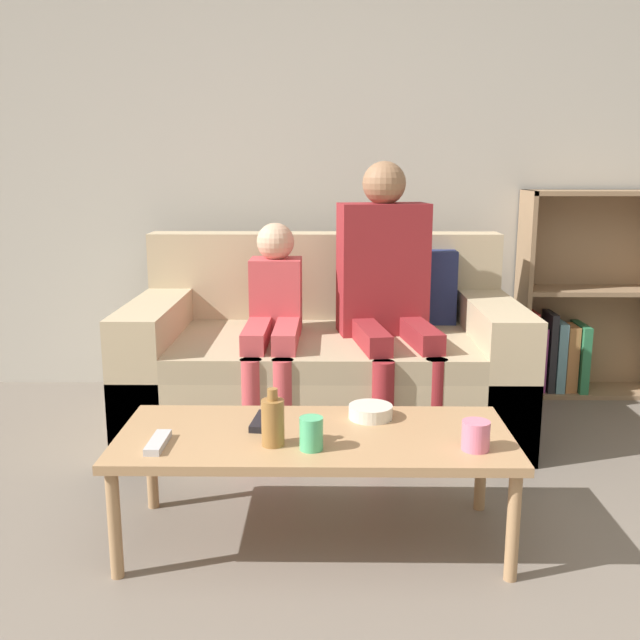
{
  "coord_description": "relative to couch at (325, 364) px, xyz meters",
  "views": [
    {
      "loc": [
        -0.12,
        -1.1,
        1.22
      ],
      "look_at": [
        -0.16,
        1.6,
        0.64
      ],
      "focal_mm": 40.0,
      "sensor_mm": 36.0,
      "label": 1
    }
  ],
  "objects": [
    {
      "name": "person_adult",
      "position": [
        0.28,
        -0.08,
        0.42
      ],
      "size": [
        0.46,
        0.7,
        1.24
      ],
      "rotation": [
        0.0,
        0.0,
        0.16
      ],
      "color": "maroon",
      "rests_on": "ground_plane"
    },
    {
      "name": "tv_remote_0",
      "position": [
        -0.21,
        -1.02,
        0.09
      ],
      "size": [
        0.07,
        0.17,
        0.02
      ],
      "rotation": [
        0.0,
        0.0,
        -0.11
      ],
      "color": "black",
      "rests_on": "coffee_table"
    },
    {
      "name": "cup_far",
      "position": [
        -0.04,
        -1.23,
        0.13
      ],
      "size": [
        0.07,
        0.07,
        0.1
      ],
      "color": "#4CB77A",
      "rests_on": "coffee_table"
    },
    {
      "name": "tv_remote_1",
      "position": [
        -0.51,
        -1.21,
        0.09
      ],
      "size": [
        0.05,
        0.17,
        0.02
      ],
      "rotation": [
        0.0,
        0.0,
        -0.01
      ],
      "color": "#B7B7BC",
      "rests_on": "coffee_table"
    },
    {
      "name": "person_child",
      "position": [
        -0.23,
        -0.15,
        0.26
      ],
      "size": [
        0.24,
        0.65,
        0.97
      ],
      "rotation": [
        0.0,
        0.0,
        -0.01
      ],
      "color": "#C6474C",
      "rests_on": "ground_plane"
    },
    {
      "name": "couch",
      "position": [
        0.0,
        0.0,
        0.0
      ],
      "size": [
        1.77,
        0.96,
        0.89
      ],
      "color": "tan",
      "rests_on": "ground_plane"
    },
    {
      "name": "bottle",
      "position": [
        -0.15,
        -1.2,
        0.16
      ],
      "size": [
        0.07,
        0.07,
        0.18
      ],
      "color": "olive",
      "rests_on": "coffee_table"
    },
    {
      "name": "coffee_table",
      "position": [
        -0.03,
        -1.1,
        0.05
      ],
      "size": [
        1.27,
        0.53,
        0.38
      ],
      "color": "#A87F56",
      "rests_on": "ground_plane"
    },
    {
      "name": "wall_back",
      "position": [
        0.14,
        0.68,
        1.0
      ],
      "size": [
        12.0,
        0.06,
        2.6
      ],
      "color": "#B7B2A8",
      "rests_on": "ground_plane"
    },
    {
      "name": "snack_bowl",
      "position": [
        0.16,
        -0.96,
        0.1
      ],
      "size": [
        0.15,
        0.15,
        0.05
      ],
      "color": "beige",
      "rests_on": "coffee_table"
    },
    {
      "name": "cup_near",
      "position": [
        0.46,
        -1.23,
        0.13
      ],
      "size": [
        0.09,
        0.09,
        0.09
      ],
      "color": "pink",
      "rests_on": "coffee_table"
    },
    {
      "name": "bookshelf",
      "position": [
        1.37,
        0.53,
        0.15
      ],
      "size": [
        0.77,
        0.28,
        1.1
      ],
      "color": "#8E7051",
      "rests_on": "ground_plane"
    }
  ]
}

